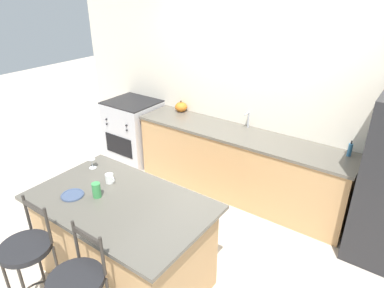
{
  "coord_description": "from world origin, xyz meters",
  "views": [
    {
      "loc": [
        1.79,
        -3.2,
        2.64
      ],
      "look_at": [
        -0.06,
        -0.59,
        1.1
      ],
      "focal_mm": 32.0,
      "sensor_mm": 36.0,
      "label": 1
    }
  ],
  "objects_px": {
    "bar_stool_near": "(29,260)",
    "soap_bottle": "(350,150)",
    "dinner_plate": "(72,195)",
    "oven_range": "(134,131)",
    "tumbler_cup": "(97,190)",
    "coffee_mug": "(110,178)",
    "pumpkin_decoration": "(181,107)",
    "wine_glass": "(91,155)"
  },
  "relations": [
    {
      "from": "bar_stool_near",
      "to": "dinner_plate",
      "type": "height_order",
      "value": "bar_stool_near"
    },
    {
      "from": "soap_bottle",
      "to": "coffee_mug",
      "type": "bearing_deg",
      "value": -132.2
    },
    {
      "from": "coffee_mug",
      "to": "soap_bottle",
      "type": "height_order",
      "value": "soap_bottle"
    },
    {
      "from": "oven_range",
      "to": "soap_bottle",
      "type": "height_order",
      "value": "soap_bottle"
    },
    {
      "from": "coffee_mug",
      "to": "pumpkin_decoration",
      "type": "distance_m",
      "value": 2.04
    },
    {
      "from": "oven_range",
      "to": "coffee_mug",
      "type": "xyz_separation_m",
      "value": [
        1.38,
        -1.71,
        0.46
      ]
    },
    {
      "from": "tumbler_cup",
      "to": "soap_bottle",
      "type": "distance_m",
      "value": 2.68
    },
    {
      "from": "dinner_plate",
      "to": "pumpkin_decoration",
      "type": "bearing_deg",
      "value": 102.72
    },
    {
      "from": "oven_range",
      "to": "pumpkin_decoration",
      "type": "height_order",
      "value": "pumpkin_decoration"
    },
    {
      "from": "bar_stool_near",
      "to": "oven_range",
      "type": "bearing_deg",
      "value": 118.04
    },
    {
      "from": "bar_stool_near",
      "to": "tumbler_cup",
      "type": "relative_size",
      "value": 8.03
    },
    {
      "from": "dinner_plate",
      "to": "pumpkin_decoration",
      "type": "xyz_separation_m",
      "value": [
        -0.52,
        2.29,
        0.06
      ]
    },
    {
      "from": "tumbler_cup",
      "to": "coffee_mug",
      "type": "bearing_deg",
      "value": 110.69
    },
    {
      "from": "dinner_plate",
      "to": "coffee_mug",
      "type": "height_order",
      "value": "coffee_mug"
    },
    {
      "from": "oven_range",
      "to": "tumbler_cup",
      "type": "relative_size",
      "value": 7.01
    },
    {
      "from": "oven_range",
      "to": "pumpkin_decoration",
      "type": "bearing_deg",
      "value": 17.37
    },
    {
      "from": "wine_glass",
      "to": "pumpkin_decoration",
      "type": "bearing_deg",
      "value": 98.14
    },
    {
      "from": "dinner_plate",
      "to": "soap_bottle",
      "type": "height_order",
      "value": "soap_bottle"
    },
    {
      "from": "oven_range",
      "to": "tumbler_cup",
      "type": "xyz_separation_m",
      "value": [
        1.47,
        -1.94,
        0.48
      ]
    },
    {
      "from": "bar_stool_near",
      "to": "dinner_plate",
      "type": "xyz_separation_m",
      "value": [
        -0.1,
        0.54,
        0.28
      ]
    },
    {
      "from": "tumbler_cup",
      "to": "soap_bottle",
      "type": "xyz_separation_m",
      "value": [
        1.63,
        2.12,
        0.01
      ]
    },
    {
      "from": "oven_range",
      "to": "coffee_mug",
      "type": "relative_size",
      "value": 8.98
    },
    {
      "from": "bar_stool_near",
      "to": "soap_bottle",
      "type": "xyz_separation_m",
      "value": [
        1.72,
        2.78,
        0.34
      ]
    },
    {
      "from": "soap_bottle",
      "to": "oven_range",
      "type": "bearing_deg",
      "value": -176.54
    },
    {
      "from": "dinner_plate",
      "to": "pumpkin_decoration",
      "type": "height_order",
      "value": "pumpkin_decoration"
    },
    {
      "from": "pumpkin_decoration",
      "to": "soap_bottle",
      "type": "xyz_separation_m",
      "value": [
        2.34,
        -0.05,
        0.01
      ]
    },
    {
      "from": "bar_stool_near",
      "to": "soap_bottle",
      "type": "height_order",
      "value": "bar_stool_near"
    },
    {
      "from": "oven_range",
      "to": "coffee_mug",
      "type": "bearing_deg",
      "value": -50.99
    },
    {
      "from": "pumpkin_decoration",
      "to": "soap_bottle",
      "type": "distance_m",
      "value": 2.34
    },
    {
      "from": "bar_stool_near",
      "to": "tumbler_cup",
      "type": "xyz_separation_m",
      "value": [
        0.09,
        0.66,
        0.34
      ]
    },
    {
      "from": "tumbler_cup",
      "to": "pumpkin_decoration",
      "type": "height_order",
      "value": "pumpkin_decoration"
    },
    {
      "from": "dinner_plate",
      "to": "coffee_mug",
      "type": "xyz_separation_m",
      "value": [
        0.11,
        0.35,
        0.04
      ]
    },
    {
      "from": "soap_bottle",
      "to": "wine_glass",
      "type": "bearing_deg",
      "value": -139.01
    },
    {
      "from": "oven_range",
      "to": "coffee_mug",
      "type": "height_order",
      "value": "coffee_mug"
    },
    {
      "from": "dinner_plate",
      "to": "soap_bottle",
      "type": "relative_size",
      "value": 1.12
    },
    {
      "from": "pumpkin_decoration",
      "to": "coffee_mug",
      "type": "bearing_deg",
      "value": -72.22
    },
    {
      "from": "soap_bottle",
      "to": "tumbler_cup",
      "type": "bearing_deg",
      "value": -127.53
    },
    {
      "from": "wine_glass",
      "to": "coffee_mug",
      "type": "relative_size",
      "value": 1.97
    },
    {
      "from": "coffee_mug",
      "to": "oven_range",
      "type": "bearing_deg",
      "value": 129.01
    },
    {
      "from": "pumpkin_decoration",
      "to": "soap_bottle",
      "type": "relative_size",
      "value": 0.97
    },
    {
      "from": "coffee_mug",
      "to": "pumpkin_decoration",
      "type": "height_order",
      "value": "pumpkin_decoration"
    },
    {
      "from": "oven_range",
      "to": "bar_stool_near",
      "type": "xyz_separation_m",
      "value": [
        1.38,
        -2.59,
        0.15
      ]
    }
  ]
}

